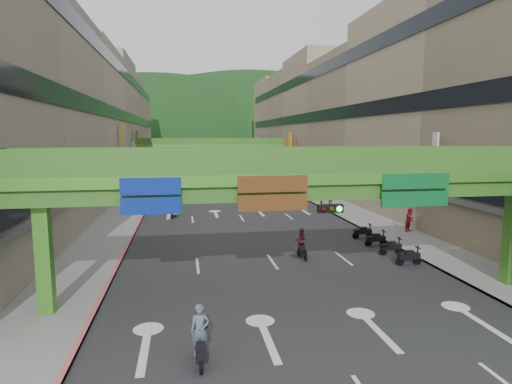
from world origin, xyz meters
TOP-DOWN VIEW (x-y plane):
  - ground at (0.00, 0.00)m, footprint 320.00×320.00m
  - road_slab at (0.00, 50.00)m, footprint 18.00×140.00m
  - sidewalk_left at (-11.00, 50.00)m, footprint 4.00×140.00m
  - sidewalk_right at (11.00, 50.00)m, footprint 4.00×140.00m
  - curb_left at (-9.10, 50.00)m, footprint 0.20×140.00m
  - curb_right at (9.10, 50.00)m, footprint 0.20×140.00m
  - building_row_left at (-18.93, 50.00)m, footprint 12.80×95.00m
  - building_row_right at (18.93, 50.00)m, footprint 12.80×95.00m
  - overpass_near at (0.93, 5.38)m, footprint 28.00×12.27m
  - overpass_far at (0.00, 65.00)m, footprint 28.00×2.20m
  - hill_left at (-15.00, 160.00)m, footprint 168.00×140.00m
  - hill_right at (25.00, 180.00)m, footprint 208.00×176.00m
  - bunting_string at (0.00, 30.00)m, footprint 26.00×0.36m
  - scooter_rider_near at (-4.76, 1.00)m, footprint 0.64×1.60m
  - scooter_rider_mid at (1.98, 12.48)m, footprint 0.84×1.60m
  - scooter_rider_left at (-6.17, 27.41)m, footprint 0.98×1.58m
  - scooter_rider_far at (-3.55, 49.26)m, footprint 0.83×1.59m
  - parked_scooter_row at (7.80, 13.37)m, footprint 1.60×7.15m
  - car_silver at (-3.87, 61.94)m, footprint 1.99×4.44m
  - car_yellow at (4.13, 45.32)m, footprint 1.82×4.20m
  - pedestrian_red at (12.20, 17.80)m, footprint 1.12×1.07m
  - pedestrian_dark at (9.80, 29.53)m, footprint 0.95×0.41m
  - pedestrian_blue at (12.20, 40.00)m, footprint 0.89×0.64m

SIDE VIEW (x-z plane):
  - ground at x=0.00m, z-range 0.00..0.00m
  - hill_left at x=-15.00m, z-range -56.00..56.00m
  - hill_right at x=25.00m, z-range -64.00..64.00m
  - road_slab at x=0.00m, z-range 0.00..0.02m
  - sidewalk_left at x=-11.00m, z-range 0.00..0.15m
  - sidewalk_right at x=11.00m, z-range 0.00..0.15m
  - curb_left at x=-9.10m, z-range 0.00..0.18m
  - curb_right at x=9.10m, z-range 0.00..0.18m
  - parked_scooter_row at x=7.80m, z-range -0.02..1.06m
  - car_yellow at x=4.13m, z-range 0.00..1.41m
  - car_silver at x=-3.87m, z-range 0.00..1.41m
  - pedestrian_dark at x=9.80m, z-range 0.00..1.61m
  - pedestrian_blue at x=12.20m, z-range 0.00..1.77m
  - pedestrian_red at x=12.20m, z-range 0.00..1.82m
  - scooter_rider_far at x=-3.55m, z-range 0.00..1.87m
  - scooter_rider_left at x=-6.17m, z-range -0.01..1.90m
  - scooter_rider_mid at x=1.98m, z-range 0.02..1.94m
  - scooter_rider_near at x=-4.76m, z-range -0.06..2.03m
  - overpass_near at x=0.93m, z-range 1.66..8.76m
  - overpass_far at x=0.00m, z-range 1.85..8.95m
  - bunting_string at x=0.00m, z-range 5.73..6.19m
  - building_row_left at x=-18.93m, z-range -0.04..18.96m
  - building_row_right at x=18.93m, z-range -0.04..18.96m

